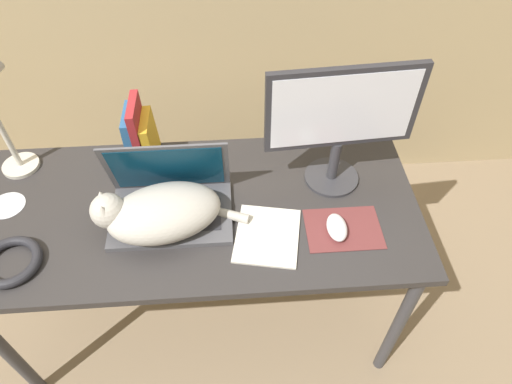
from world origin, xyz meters
TOP-DOWN VIEW (x-y plane):
  - desk at (0.00, 0.34)m, footprint 1.50×0.68m
  - laptop at (-0.08, 0.33)m, footprint 0.40×0.26m
  - cat at (-0.11, 0.26)m, footprint 0.49×0.30m
  - external_monitor at (0.48, 0.44)m, footprint 0.49×0.19m
  - mousepad at (0.47, 0.21)m, footprint 0.24×0.18m
  - computer_mouse at (0.45, 0.20)m, footprint 0.06×0.11m
  - book_row at (-0.20, 0.59)m, footprint 0.10×0.16m
  - cable_coil at (-0.56, 0.15)m, footprint 0.19×0.19m
  - notepad at (0.23, 0.20)m, footprint 0.24×0.26m
  - cd_disc at (-0.64, 0.39)m, footprint 0.12×0.12m

SIDE VIEW (x-z plane):
  - desk at x=0.00m, z-range 0.30..1.04m
  - cd_disc at x=-0.64m, z-range 0.74..0.75m
  - mousepad at x=0.47m, z-range 0.74..0.75m
  - notepad at x=0.23m, z-range 0.74..0.75m
  - cable_coil at x=-0.56m, z-range 0.74..0.78m
  - computer_mouse at x=0.45m, z-range 0.75..0.79m
  - laptop at x=-0.08m, z-range 0.66..0.93m
  - cat at x=-0.11m, z-range 0.74..0.90m
  - book_row at x=-0.20m, z-range 0.73..0.98m
  - external_monitor at x=0.48m, z-range 0.78..1.24m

